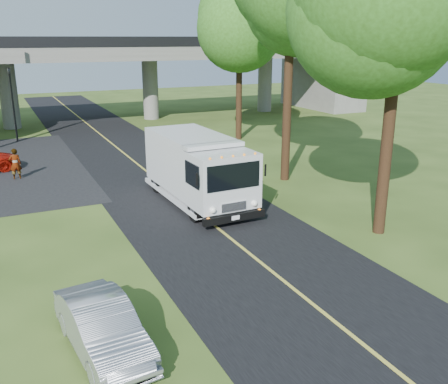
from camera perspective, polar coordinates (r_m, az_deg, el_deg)
ground at (r=16.49m, az=5.06°, el=-8.77°), size 120.00×120.00×0.00m
road at (r=25.04m, az=-6.45°, el=0.40°), size 7.00×90.00×0.02m
lane_line at (r=25.03m, az=-6.45°, el=0.45°), size 0.12×90.00×0.01m
overpass at (r=45.47m, az=-15.95°, el=13.25°), size 54.00×10.00×7.30m
traffic_signal at (r=38.99m, az=-23.06°, el=9.98°), size 0.18×0.22×5.20m
tree_right_far at (r=36.67m, az=2.22°, el=18.92°), size 5.77×5.67×10.99m
step_van at (r=22.40m, az=-3.05°, el=2.85°), size 2.90×7.35×3.05m
silver_sedan at (r=12.58m, az=-13.71°, el=-14.80°), size 1.81×4.04×1.29m
pedestrian at (r=28.58m, az=-22.75°, el=2.98°), size 0.62×0.42×1.66m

